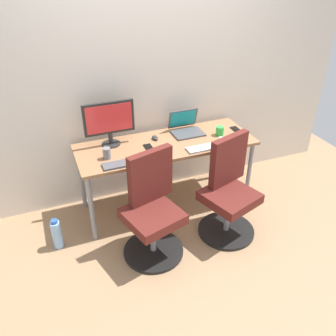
{
  "coord_description": "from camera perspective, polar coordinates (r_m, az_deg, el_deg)",
  "views": [
    {
      "loc": [
        -1.11,
        -2.88,
        2.35
      ],
      "look_at": [
        0.0,
        -0.05,
        0.47
      ],
      "focal_mm": 38.25,
      "sensor_mm": 36.0,
      "label": 1
    }
  ],
  "objects": [
    {
      "name": "office_chair_left",
      "position": [
        3.1,
        -2.56,
        -6.83
      ],
      "size": [
        0.54,
        0.54,
        0.94
      ],
      "color": "black",
      "rests_on": "ground"
    },
    {
      "name": "keyboard_by_laptop",
      "position": [
        3.41,
        5.76,
        3.22
      ],
      "size": [
        0.34,
        0.12,
        0.02
      ],
      "primitive_type": "cube",
      "color": "#B7B7B7",
      "rests_on": "desk"
    },
    {
      "name": "pen_cup",
      "position": [
        3.25,
        -9.74,
        2.32
      ],
      "size": [
        0.07,
        0.07,
        0.1
      ],
      "primitive_type": "cylinder",
      "color": "slate",
      "rests_on": "desk"
    },
    {
      "name": "phone_near_monitor",
      "position": [
        3.82,
        10.82,
        6.04
      ],
      "size": [
        0.07,
        0.14,
        0.01
      ],
      "primitive_type": "cube",
      "color": "black",
      "rests_on": "desk"
    },
    {
      "name": "water_bottle_on_floor",
      "position": [
        3.43,
        -17.28,
        -10.03
      ],
      "size": [
        0.09,
        0.09,
        0.31
      ],
      "color": "#8CBFF2",
      "rests_on": "ground"
    },
    {
      "name": "open_laptop",
      "position": [
        3.7,
        2.87,
        6.52
      ],
      "size": [
        0.31,
        0.28,
        0.22
      ],
      "color": "#4C4C51",
      "rests_on": "desk"
    },
    {
      "name": "coffee_mug",
      "position": [
        3.67,
        8.25,
        5.88
      ],
      "size": [
        0.08,
        0.08,
        0.09
      ],
      "primitive_type": "cylinder",
      "color": "green",
      "rests_on": "desk"
    },
    {
      "name": "desk",
      "position": [
        3.52,
        -0.3,
        3.01
      ],
      "size": [
        1.75,
        0.63,
        0.73
      ],
      "color": "#996B47",
      "rests_on": "ground"
    },
    {
      "name": "mouse_by_laptop",
      "position": [
        3.58,
        8.55,
        4.6
      ],
      "size": [
        0.06,
        0.1,
        0.03
      ],
      "primitive_type": "ellipsoid",
      "color": "silver",
      "rests_on": "desk"
    },
    {
      "name": "phone_near_laptop",
      "position": [
        3.4,
        -3.06,
        3.26
      ],
      "size": [
        0.07,
        0.14,
        0.01
      ],
      "primitive_type": "cube",
      "color": "black",
      "rests_on": "desk"
    },
    {
      "name": "office_chair_right",
      "position": [
        3.36,
        9.59,
        -3.84
      ],
      "size": [
        0.56,
        0.56,
        0.94
      ],
      "color": "black",
      "rests_on": "ground"
    },
    {
      "name": "ground_plane",
      "position": [
        3.88,
        -0.27,
        -5.6
      ],
      "size": [
        5.28,
        5.28,
        0.0
      ],
      "primitive_type": "plane",
      "color": "#9E7A56"
    },
    {
      "name": "back_wall",
      "position": [
        3.62,
        -2.67,
        14.74
      ],
      "size": [
        4.4,
        0.04,
        2.6
      ],
      "primitive_type": "cube",
      "color": "silver",
      "rests_on": "ground"
    },
    {
      "name": "desktop_monitor",
      "position": [
        3.4,
        -9.37,
        7.46
      ],
      "size": [
        0.48,
        0.18,
        0.43
      ],
      "color": "#262626",
      "rests_on": "desk"
    },
    {
      "name": "keyboard_by_monitor",
      "position": [
        3.16,
        -7.36,
        0.67
      ],
      "size": [
        0.34,
        0.12,
        0.02
      ],
      "primitive_type": "cube",
      "color": "#515156",
      "rests_on": "desk"
    },
    {
      "name": "mouse_by_monitor",
      "position": [
        3.56,
        -2.08,
        4.84
      ],
      "size": [
        0.06,
        0.1,
        0.03
      ],
      "primitive_type": "ellipsoid",
      "color": "#2D2D2D",
      "rests_on": "desk"
    }
  ]
}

